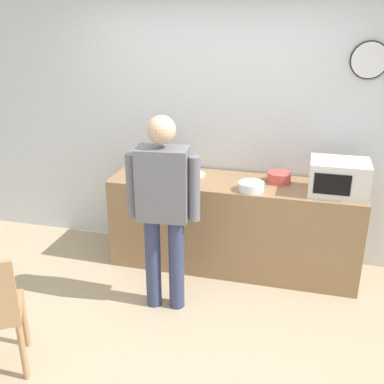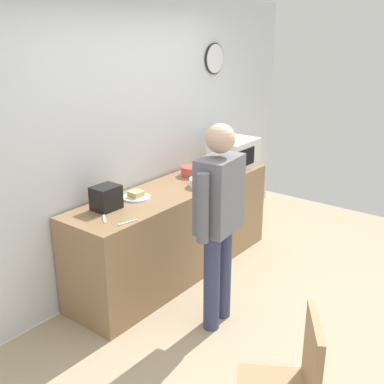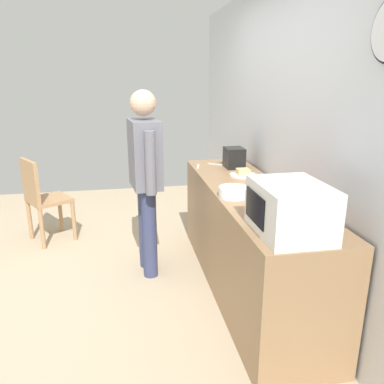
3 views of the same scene
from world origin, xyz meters
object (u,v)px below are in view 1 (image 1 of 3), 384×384
object	(u,v)px
spoon_utensil	(138,182)
person_standing	(163,202)
sandwich_plate	(193,173)
toaster	(160,162)
salad_bowl	(251,186)
microwave	(339,178)
fork_utensil	(139,175)
cereal_bowl	(279,177)

from	to	relation	value
spoon_utensil	person_standing	size ratio (longest dim) A/B	0.10
spoon_utensil	sandwich_plate	bearing A→B (deg)	37.06
sandwich_plate	toaster	xyz separation A→B (m)	(-0.34, 0.01, 0.08)
salad_bowl	person_standing	xyz separation A→B (m)	(-0.62, -0.63, 0.04)
sandwich_plate	person_standing	size ratio (longest dim) A/B	0.15
microwave	fork_utensil	distance (m)	1.86
sandwich_plate	person_standing	distance (m)	0.89
salad_bowl	toaster	distance (m)	0.99
microwave	salad_bowl	world-z (taller)	microwave
toaster	fork_utensil	size ratio (longest dim) A/B	1.29
sandwich_plate	fork_utensil	world-z (taller)	sandwich_plate
toaster	fork_utensil	distance (m)	0.24
microwave	spoon_utensil	distance (m)	1.80
microwave	toaster	size ratio (longest dim) A/B	2.27
cereal_bowl	toaster	size ratio (longest dim) A/B	1.01
spoon_utensil	person_standing	xyz separation A→B (m)	(0.43, -0.56, 0.08)
microwave	person_standing	xyz separation A→B (m)	(-1.36, -0.74, -0.07)
microwave	cereal_bowl	world-z (taller)	microwave
microwave	person_standing	distance (m)	1.55
cereal_bowl	spoon_utensil	bearing A→B (deg)	-164.62
microwave	toaster	bearing A→B (deg)	174.45
cereal_bowl	spoon_utensil	xyz separation A→B (m)	(-1.27, -0.35, -0.04)
microwave	fork_utensil	bearing A→B (deg)	179.60
microwave	spoon_utensil	bearing A→B (deg)	-174.19
cereal_bowl	toaster	xyz separation A→B (m)	(-1.17, -0.00, 0.05)
toaster	fork_utensil	world-z (taller)	toaster
sandwich_plate	salad_bowl	world-z (taller)	salad_bowl
salad_bowl	toaster	world-z (taller)	toaster
salad_bowl	cereal_bowl	bearing A→B (deg)	51.96
toaster	spoon_utensil	xyz separation A→B (m)	(-0.10, -0.35, -0.10)
cereal_bowl	fork_utensil	world-z (taller)	cereal_bowl
cereal_bowl	spoon_utensil	distance (m)	1.32
fork_utensil	toaster	bearing A→B (deg)	42.39
salad_bowl	microwave	bearing A→B (deg)	8.85
cereal_bowl	person_standing	xyz separation A→B (m)	(-0.84, -0.91, 0.04)
spoon_utensil	person_standing	world-z (taller)	person_standing
salad_bowl	fork_utensil	distance (m)	1.12
cereal_bowl	fork_utensil	bearing A→B (deg)	-173.39
salad_bowl	person_standing	distance (m)	0.88
microwave	toaster	world-z (taller)	microwave
spoon_utensil	fork_utensil	bearing A→B (deg)	107.66
sandwich_plate	salad_bowl	size ratio (longest dim) A/B	1.07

